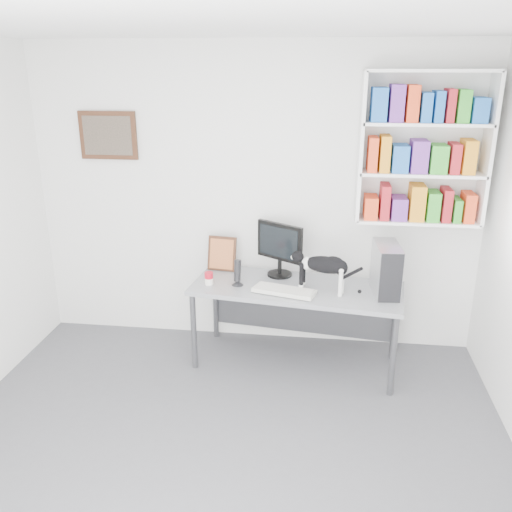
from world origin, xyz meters
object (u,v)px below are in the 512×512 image
at_px(keyboard, 284,291).
at_px(pc_tower, 386,269).
at_px(cat, 323,274).
at_px(speaker, 237,272).
at_px(leaning_print, 222,253).
at_px(desk, 296,325).
at_px(monitor, 280,249).
at_px(bookshelf, 423,149).
at_px(soup_can, 209,278).

height_order(keyboard, pc_tower, pc_tower).
height_order(keyboard, cat, cat).
height_order(speaker, leaning_print, leaning_print).
height_order(desk, monitor, monitor).
height_order(monitor, pc_tower, monitor).
relative_size(monitor, cat, 0.92).
height_order(desk, speaker, speaker).
distance_m(bookshelf, keyboard, 1.61).
xyz_separation_m(monitor, leaning_print, (-0.53, 0.07, -0.08)).
relative_size(keyboard, speaker, 2.17).
xyz_separation_m(monitor, soup_can, (-0.58, -0.28, -0.19)).
distance_m(speaker, leaning_print, 0.39).
distance_m(keyboard, pc_tower, 0.84).
bearing_deg(monitor, speaker, -109.75).
bearing_deg(keyboard, bookshelf, 38.90).
bearing_deg(bookshelf, monitor, -175.22).
bearing_deg(keyboard, cat, 24.43).
bearing_deg(leaning_print, keyboard, -29.85).
bearing_deg(leaning_print, desk, -16.41).
distance_m(speaker, cat, 0.72).
xyz_separation_m(desk, soup_can, (-0.74, -0.05, 0.42)).
height_order(bookshelf, pc_tower, bookshelf).
bearing_deg(pc_tower, soup_can, 175.59).
height_order(monitor, leaning_print, monitor).
xyz_separation_m(bookshelf, soup_can, (-1.72, -0.38, -1.07)).
bearing_deg(pc_tower, desk, 172.19).
bearing_deg(soup_can, cat, -3.02).
relative_size(speaker, soup_can, 2.17).
relative_size(soup_can, cat, 0.20).
height_order(pc_tower, leaning_print, pc_tower).
height_order(desk, pc_tower, pc_tower).
distance_m(desk, pc_tower, 0.92).
distance_m(desk, cat, 0.58).
distance_m(keyboard, leaning_print, 0.77).
bearing_deg(soup_can, keyboard, -9.09).
distance_m(soup_can, cat, 0.97).
distance_m(monitor, soup_can, 0.67).
bearing_deg(keyboard, leaning_print, 157.55).
relative_size(monitor, keyboard, 0.97).
xyz_separation_m(leaning_print, soup_can, (-0.05, -0.35, -0.11)).
height_order(speaker, cat, cat).
bearing_deg(speaker, keyboard, -8.90).
bearing_deg(leaning_print, monitor, -0.31).
xyz_separation_m(pc_tower, speaker, (-1.22, 0.01, -0.09)).
relative_size(bookshelf, leaning_print, 3.85).
relative_size(speaker, cat, 0.44).
xyz_separation_m(desk, leaning_print, (-0.69, 0.31, 0.53)).
relative_size(desk, leaning_print, 5.45).
xyz_separation_m(monitor, keyboard, (0.07, -0.38, -0.22)).
distance_m(pc_tower, leaning_print, 1.45).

